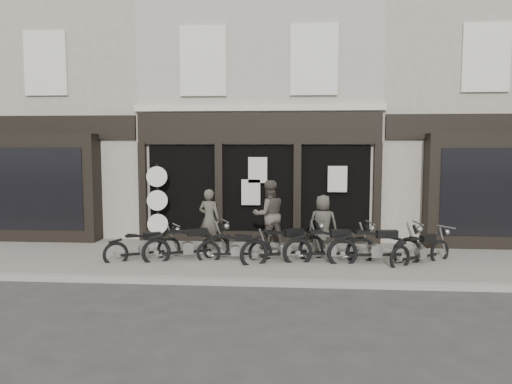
# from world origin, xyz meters

# --- Properties ---
(ground_plane) EXTENTS (90.00, 90.00, 0.00)m
(ground_plane) POSITION_xyz_m (0.00, 0.00, 0.00)
(ground_plane) COLOR #2D2B28
(ground_plane) RESTS_ON ground
(pavement) EXTENTS (30.00, 4.20, 0.12)m
(pavement) POSITION_xyz_m (0.00, 0.90, 0.06)
(pavement) COLOR #656259
(pavement) RESTS_ON ground_plane
(kerb) EXTENTS (30.00, 0.25, 0.13)m
(kerb) POSITION_xyz_m (0.00, -1.25, 0.07)
(kerb) COLOR gray
(kerb) RESTS_ON ground_plane
(central_building) EXTENTS (7.30, 6.22, 8.34)m
(central_building) POSITION_xyz_m (0.00, 5.95, 4.08)
(central_building) COLOR #A39C8C
(central_building) RESTS_ON ground
(neighbour_left) EXTENTS (5.60, 6.73, 8.34)m
(neighbour_left) POSITION_xyz_m (-6.35, 5.90, 4.04)
(neighbour_left) COLOR #9C9684
(neighbour_left) RESTS_ON ground
(neighbour_right) EXTENTS (5.60, 6.73, 8.34)m
(neighbour_right) POSITION_xyz_m (6.35, 5.90, 4.04)
(neighbour_right) COLOR #9C9684
(neighbour_right) RESTS_ON ground
(motorcycle_0) EXTENTS (1.77, 1.24, 0.94)m
(motorcycle_0) POSITION_xyz_m (-2.69, 0.44, 0.38)
(motorcycle_0) COLOR black
(motorcycle_0) RESTS_ON ground
(motorcycle_1) EXTENTS (2.09, 1.19, 1.07)m
(motorcycle_1) POSITION_xyz_m (-1.58, 0.50, 0.43)
(motorcycle_1) COLOR black
(motorcycle_1) RESTS_ON ground
(motorcycle_2) EXTENTS (1.89, 0.60, 0.91)m
(motorcycle_2) POSITION_xyz_m (-0.39, 0.56, 0.36)
(motorcycle_2) COLOR black
(motorcycle_2) RESTS_ON ground
(motorcycle_3) EXTENTS (2.12, 1.32, 1.10)m
(motorcycle_3) POSITION_xyz_m (0.84, 0.49, 0.44)
(motorcycle_3) COLOR black
(motorcycle_3) RESTS_ON ground
(motorcycle_4) EXTENTS (2.28, 0.73, 1.10)m
(motorcycle_4) POSITION_xyz_m (1.97, 0.54, 0.44)
(motorcycle_4) COLOR black
(motorcycle_4) RESTS_ON ground
(motorcycle_5) EXTENTS (2.34, 0.67, 1.12)m
(motorcycle_5) POSITION_xyz_m (3.07, 0.47, 0.45)
(motorcycle_5) COLOR black
(motorcycle_5) RESTS_ON ground
(motorcycle_6) EXTENTS (1.76, 1.33, 0.96)m
(motorcycle_6) POSITION_xyz_m (4.16, 0.57, 0.38)
(motorcycle_6) COLOR black
(motorcycle_6) RESTS_ON ground
(man_left) EXTENTS (0.69, 0.54, 1.66)m
(man_left) POSITION_xyz_m (-1.26, 1.80, 0.95)
(man_left) COLOR #403D35
(man_left) RESTS_ON pavement
(man_centre) EXTENTS (1.12, 1.00, 1.90)m
(man_centre) POSITION_xyz_m (0.37, 1.94, 1.07)
(man_centre) COLOR #48403A
(man_centre) RESTS_ON pavement
(man_right) EXTENTS (0.82, 0.60, 1.56)m
(man_right) POSITION_xyz_m (1.83, 1.45, 0.90)
(man_right) COLOR #3A3630
(man_right) RESTS_ON pavement
(advert_sign_post) EXTENTS (0.58, 0.38, 2.44)m
(advert_sign_post) POSITION_xyz_m (-2.89, 2.44, 1.19)
(advert_sign_post) COLOR black
(advert_sign_post) RESTS_ON ground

